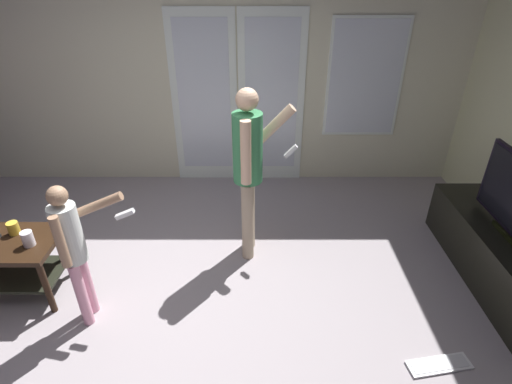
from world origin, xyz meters
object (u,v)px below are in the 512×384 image
object	(u,v)px
tv_stand	(500,260)
loose_keyboard	(440,365)
cup_near_edge	(14,228)
cup_by_laptop	(28,238)
person_adult	(250,162)
coffee_table	(0,255)
person_child	(74,244)

from	to	relation	value
tv_stand	loose_keyboard	xyz separation A→B (m)	(-0.79, -0.83, -0.23)
cup_near_edge	cup_by_laptop	distance (m)	0.24
person_adult	coffee_table	bearing A→B (deg)	-165.05
person_child	cup_near_edge	world-z (taller)	person_child
person_adult	loose_keyboard	xyz separation A→B (m)	(1.31, -1.25, -0.93)
coffee_table	cup_near_edge	xyz separation A→B (m)	(0.12, 0.10, 0.19)
loose_keyboard	cup_near_edge	xyz separation A→B (m)	(-3.18, 0.82, 0.56)
loose_keyboard	coffee_table	bearing A→B (deg)	167.63
person_child	loose_keyboard	distance (m)	2.65
person_adult	cup_by_laptop	distance (m)	1.81
cup_by_laptop	person_child	bearing A→B (deg)	-26.00
person_child	cup_near_edge	distance (m)	0.77
coffee_table	person_child	xyz separation A→B (m)	(0.78, -0.28, 0.32)
person_adult	cup_by_laptop	bearing A→B (deg)	-160.88
tv_stand	loose_keyboard	size ratio (longest dim) A/B	3.90
coffee_table	loose_keyboard	bearing A→B (deg)	-12.37
tv_stand	cup_near_edge	bearing A→B (deg)	-179.86
person_adult	person_child	distance (m)	1.47
cup_near_edge	cup_by_laptop	size ratio (longest dim) A/B	0.85
person_child	cup_near_edge	xyz separation A→B (m)	(-0.66, 0.38, -0.13)
person_adult	cup_near_edge	bearing A→B (deg)	-167.04
coffee_table	person_adult	size ratio (longest dim) A/B	0.62
person_child	cup_by_laptop	size ratio (longest dim) A/B	9.53
person_child	loose_keyboard	xyz separation A→B (m)	(2.52, -0.45, -0.69)
person_adult	cup_by_laptop	size ratio (longest dim) A/B	12.90
cup_near_edge	person_adult	bearing A→B (deg)	12.96
tv_stand	person_child	distance (m)	3.36
coffee_table	cup_by_laptop	distance (m)	0.38
coffee_table	person_child	distance (m)	0.89
coffee_table	person_adult	bearing A→B (deg)	14.95
coffee_table	cup_near_edge	size ratio (longest dim) A/B	9.38
person_child	cup_by_laptop	bearing A→B (deg)	154.00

